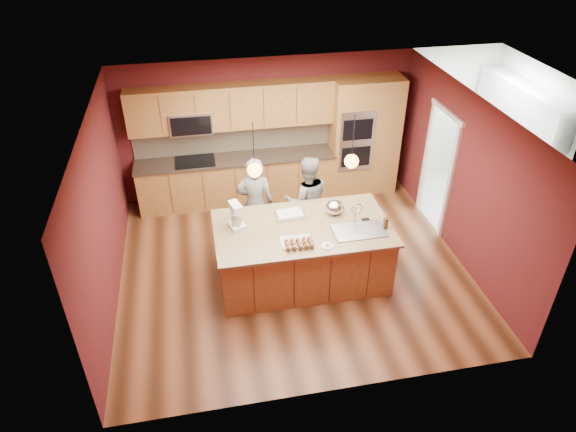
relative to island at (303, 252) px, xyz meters
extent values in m
plane|color=#432412|center=(-0.10, 0.31, -0.50)|extent=(5.50, 5.50, 0.00)
plane|color=white|center=(-0.10, 0.31, 2.20)|extent=(5.50, 5.50, 0.00)
plane|color=#55191B|center=(-0.10, 2.81, 0.85)|extent=(5.50, 0.00, 5.50)
plane|color=#55191B|center=(-0.10, -2.19, 0.85)|extent=(5.50, 0.00, 5.50)
plane|color=#55191B|center=(-2.85, 0.31, 0.85)|extent=(0.00, 5.00, 5.00)
plane|color=#55191B|center=(2.65, 0.31, 0.85)|extent=(0.00, 5.00, 5.00)
cube|color=brown|center=(-0.75, 2.51, -0.05)|extent=(3.70, 0.60, 0.90)
cube|color=black|center=(-0.75, 2.50, 0.42)|extent=(3.74, 0.64, 0.04)
cube|color=#C7B593|center=(-0.75, 2.80, 0.72)|extent=(3.70, 0.03, 0.56)
cube|color=brown|center=(-0.75, 2.63, 1.40)|extent=(3.70, 0.36, 0.80)
cube|color=black|center=(-1.50, 2.49, 0.45)|extent=(0.72, 0.52, 0.03)
cube|color=silver|center=(-1.50, 2.61, 1.18)|extent=(0.76, 0.40, 0.40)
cube|color=brown|center=(1.50, 2.51, 0.65)|extent=(0.80, 0.60, 2.30)
cube|color=silver|center=(1.50, 2.21, 0.70)|extent=(0.66, 0.04, 1.20)
cube|color=brown|center=(2.15, 2.51, 0.65)|extent=(0.50, 0.60, 2.30)
plane|color=silver|center=(3.55, 1.51, -0.50)|extent=(2.60, 2.60, 0.00)
plane|color=silver|center=(4.45, 1.51, 0.85)|extent=(0.00, 2.70, 2.70)
cube|color=silver|center=(4.25, 1.51, 1.45)|extent=(0.35, 2.40, 0.75)
cylinder|color=black|center=(-0.70, 0.00, 1.85)|extent=(0.01, 0.01, 0.70)
sphere|color=orange|center=(-0.70, 0.00, 1.50)|extent=(0.20, 0.20, 0.20)
cylinder|color=black|center=(0.67, 0.00, 1.85)|extent=(0.01, 0.01, 0.70)
sphere|color=orange|center=(0.67, 0.00, 1.50)|extent=(0.20, 0.20, 0.20)
cube|color=brown|center=(-0.02, 0.00, -0.03)|extent=(2.54, 1.37, 0.93)
cube|color=tan|center=(-0.02, 0.00, 0.45)|extent=(2.64, 1.47, 0.04)
cube|color=silver|center=(0.78, -0.26, 0.39)|extent=(0.76, 0.44, 0.18)
imported|color=black|center=(-0.60, 0.99, 0.34)|extent=(0.66, 0.48, 1.67)
imported|color=slate|center=(0.28, 0.99, 0.30)|extent=(0.80, 0.64, 1.59)
cube|color=white|center=(-0.98, 0.19, 0.51)|extent=(0.27, 0.32, 0.06)
cube|color=white|center=(-0.98, 0.31, 0.67)|extent=(0.12, 0.11, 0.27)
cube|color=white|center=(-0.98, 0.21, 0.82)|extent=(0.20, 0.30, 0.10)
cylinder|color=silver|center=(-0.98, 0.15, 0.58)|extent=(0.16, 0.16, 0.15)
cube|color=silver|center=(-0.14, 0.35, 0.49)|extent=(0.46, 0.35, 0.03)
cube|color=silver|center=(-0.14, 0.35, 0.51)|extent=(0.40, 0.29, 0.02)
cube|color=silver|center=(-0.19, -0.35, 0.49)|extent=(0.46, 0.33, 0.02)
ellipsoid|color=silver|center=(0.54, 0.27, 0.58)|extent=(0.27, 0.27, 0.23)
cylinder|color=silver|center=(0.22, -0.54, 0.48)|extent=(0.17, 0.17, 0.01)
cylinder|color=#3B250F|center=(1.18, -0.25, 0.56)|extent=(0.08, 0.08, 0.16)
cube|color=black|center=(0.97, 0.01, 0.48)|extent=(0.13, 0.07, 0.01)
cube|color=white|center=(4.08, 1.21, -0.04)|extent=(0.61, 0.62, 0.92)
cube|color=white|center=(4.07, 1.92, 0.03)|extent=(0.71, 0.73, 1.06)
camera|label=1|loc=(-1.43, -6.12, 4.84)|focal=32.00mm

